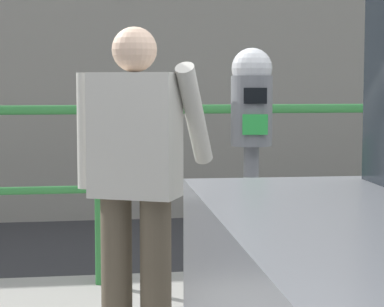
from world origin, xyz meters
name	(u,v)px	position (x,y,z in m)	size (l,w,h in m)	color
parking_meter	(251,133)	(-0.28, 0.53, 1.25)	(0.19, 0.20, 1.48)	slate
pedestrian_at_meter	(136,174)	(-0.79, 0.76, 1.04)	(0.68, 0.41, 1.58)	brown
background_railing	(238,156)	(0.00, 2.13, 0.98)	(24.06, 0.06, 1.18)	#2D7A38
backdrop_wall	(174,61)	(0.00, 5.57, 1.70)	(32.00, 0.50, 3.40)	gray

